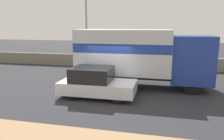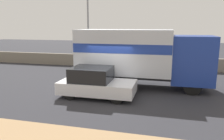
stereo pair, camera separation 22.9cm
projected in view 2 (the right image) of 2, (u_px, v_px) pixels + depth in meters
The scene contains 5 objects.
ground_plane at pixel (107, 94), 11.64m from camera, with size 80.00×80.00×0.00m, color #2D2D33.
stone_wall_backdrop at pixel (130, 62), 18.76m from camera, with size 60.00×0.35×1.04m.
street_lamp at pixel (88, 17), 18.37m from camera, with size 0.56×0.28×7.53m.
box_truck at pixel (138, 54), 12.65m from camera, with size 7.60×2.59×3.35m.
car_hatchback at pixel (96, 83), 11.10m from camera, with size 3.82×1.84×1.51m.
Camera 2 is at (2.96, -10.75, 3.56)m, focal length 35.00 mm.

